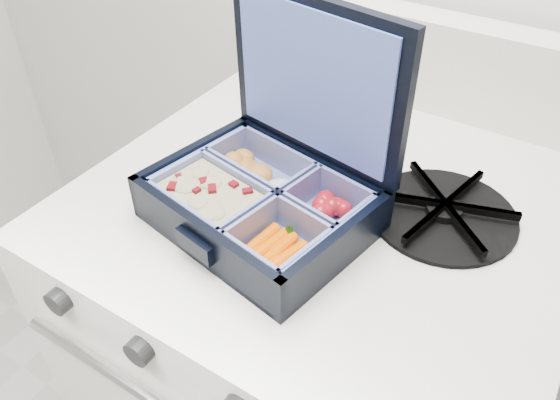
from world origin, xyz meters
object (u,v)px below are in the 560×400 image
Objects in this scene: bento_box at (260,204)px; fork at (324,158)px; stove at (320,381)px; burner_grate at (444,208)px.

fork is at bearing 99.62° from bento_box.
bento_box reaches higher than stove.
bento_box is 1.34× the size of fork.
fork is at bearing 134.15° from stove.
bento_box is at bearing -57.24° from fork.
bento_box is at bearing -144.74° from burner_grate.
fork reaches higher than stove.
burner_grate is (0.17, 0.12, -0.02)m from bento_box.
burner_grate reaches higher than stove.
bento_box is 0.21m from burner_grate.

